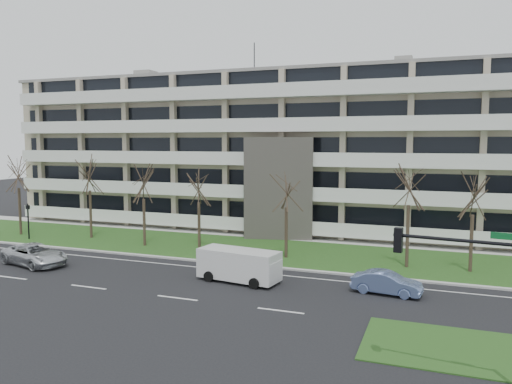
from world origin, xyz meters
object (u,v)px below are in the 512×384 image
at_px(blue_sedan, 387,283).
at_px(white_van, 240,263).
at_px(silver_pickup, 35,255).
at_px(traffic_signal, 485,289).
at_px(pedestrian_signal, 28,217).

bearing_deg(blue_sedan, white_van, 100.51).
relative_size(silver_pickup, traffic_signal, 0.94).
height_order(white_van, traffic_signal, traffic_signal).
height_order(silver_pickup, blue_sedan, silver_pickup).
height_order(blue_sedan, traffic_signal, traffic_signal).
distance_m(blue_sedan, pedestrian_signal, 31.73).
bearing_deg(blue_sedan, pedestrian_signal, 87.31).
distance_m(blue_sedan, white_van, 8.81).
distance_m(white_van, traffic_signal, 16.39).
height_order(white_van, pedestrian_signal, pedestrian_signal).
distance_m(silver_pickup, blue_sedan, 23.91).
relative_size(silver_pickup, white_van, 0.99).
relative_size(silver_pickup, blue_sedan, 1.36).
distance_m(blue_sedan, traffic_signal, 11.51).
relative_size(white_van, pedestrian_signal, 1.66).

